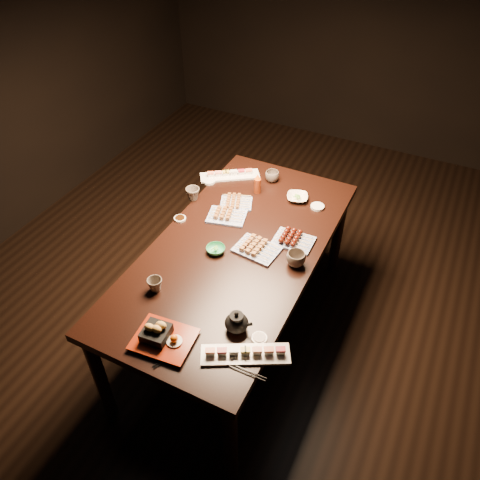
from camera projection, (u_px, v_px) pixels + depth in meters
name	position (u px, v px, depth m)	size (l,w,h in m)	color
ground	(243.00, 292.00, 3.40)	(5.00, 5.00, 0.00)	black
dining_table	(236.00, 292.00, 2.90)	(0.90, 1.80, 0.75)	black
sushi_platter_near	(245.00, 352.00, 2.09)	(0.40, 0.11, 0.05)	white
sushi_platter_far	(230.00, 174.00, 3.18)	(0.40, 0.11, 0.05)	white
yakitori_plate_center	(227.00, 214.00, 2.84)	(0.23, 0.17, 0.06)	#828EB6
yakitori_plate_right	(257.00, 247.00, 2.61)	(0.24, 0.18, 0.06)	#828EB6
yakitori_plate_left	(236.00, 201.00, 2.94)	(0.20, 0.14, 0.05)	#828EB6
tsukune_plate	(294.00, 238.00, 2.67)	(0.23, 0.16, 0.06)	#828EB6
edamame_bowl_green	(216.00, 250.00, 2.62)	(0.11, 0.11, 0.03)	#30955C
edamame_bowl_cream	(297.00, 198.00, 2.98)	(0.13, 0.13, 0.03)	beige
tempura_tray	(163.00, 335.00, 2.14)	(0.28, 0.22, 0.10)	black
teacup_near_left	(155.00, 285.00, 2.39)	(0.08, 0.08, 0.07)	brown
teacup_mid_right	(296.00, 259.00, 2.52)	(0.10, 0.10, 0.08)	brown
teacup_far_left	(193.00, 194.00, 2.97)	(0.09, 0.09, 0.08)	brown
teacup_far_right	(272.00, 176.00, 3.13)	(0.09, 0.09, 0.07)	brown
teapot	(237.00, 321.00, 2.19)	(0.13, 0.13, 0.11)	black
condiment_bottle	(257.00, 183.00, 3.01)	(0.05, 0.05, 0.14)	maroon
sauce_dish_west	(180.00, 219.00, 2.84)	(0.07, 0.07, 0.01)	white
sauce_dish_east	(317.00, 207.00, 2.93)	(0.09, 0.09, 0.02)	white
sauce_dish_se	(259.00, 338.00, 2.17)	(0.07, 0.07, 0.01)	white
sauce_dish_nw	(209.00, 181.00, 3.14)	(0.09, 0.09, 0.01)	white
chopsticks_near	(173.00, 357.00, 2.10)	(0.20, 0.02, 0.01)	black
chopsticks_se	(241.00, 370.00, 2.05)	(0.24, 0.02, 0.01)	black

